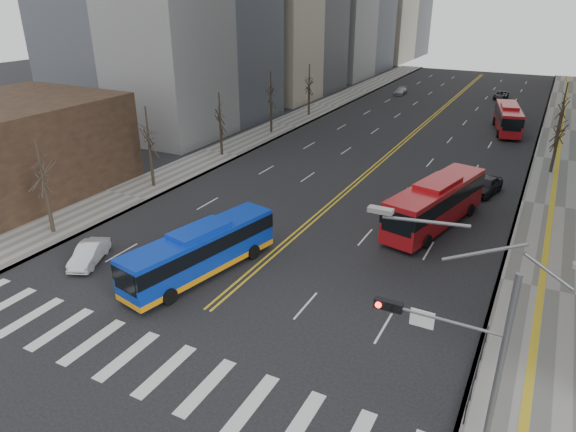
# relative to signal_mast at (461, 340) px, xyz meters

# --- Properties ---
(ground) EXTENTS (220.00, 220.00, 0.00)m
(ground) POSITION_rel_signal_mast_xyz_m (-13.77, -2.00, -4.86)
(ground) COLOR black
(sidewalk_right) EXTENTS (7.00, 130.00, 0.15)m
(sidewalk_right) POSITION_rel_signal_mast_xyz_m (3.73, 43.00, -4.78)
(sidewalk_right) COLOR #65635E
(sidewalk_right) RESTS_ON ground
(sidewalk_left) EXTENTS (5.00, 130.00, 0.15)m
(sidewalk_left) POSITION_rel_signal_mast_xyz_m (-30.27, 43.00, -4.78)
(sidewalk_left) COLOR #65635E
(sidewalk_left) RESTS_ON ground
(crosswalk) EXTENTS (26.70, 4.00, 0.01)m
(crosswalk) POSITION_rel_signal_mast_xyz_m (-13.77, -2.00, -4.85)
(crosswalk) COLOR silver
(crosswalk) RESTS_ON ground
(centerline) EXTENTS (0.55, 100.00, 0.01)m
(centerline) POSITION_rel_signal_mast_xyz_m (-13.77, 53.00, -4.85)
(centerline) COLOR gold
(centerline) RESTS_ON ground
(storefront) EXTENTS (14.00, 18.00, 8.00)m
(storefront) POSITION_rel_signal_mast_xyz_m (-39.77, 9.97, -0.85)
(storefront) COLOR black
(storefront) RESTS_ON ground
(signal_mast) EXTENTS (5.37, 0.37, 9.39)m
(signal_mast) POSITION_rel_signal_mast_xyz_m (0.00, 0.00, 0.00)
(signal_mast) COLOR slate
(signal_mast) RESTS_ON ground
(pedestrian_railing) EXTENTS (0.06, 6.06, 1.02)m
(pedestrian_railing) POSITION_rel_signal_mast_xyz_m (0.53, 4.00, -4.03)
(pedestrian_railing) COLOR black
(pedestrian_railing) RESTS_ON sidewalk_right
(street_trees) EXTENTS (35.20, 47.20, 7.60)m
(street_trees) POSITION_rel_signal_mast_xyz_m (-20.94, 32.55, 0.02)
(street_trees) COLOR black
(street_trees) RESTS_ON ground
(blue_bus) EXTENTS (4.53, 11.22, 3.22)m
(blue_bus) POSITION_rel_signal_mast_xyz_m (-16.43, 6.24, -3.17)
(blue_bus) COLOR #0B31B2
(blue_bus) RESTS_ON ground
(red_bus_near) EXTENTS (5.29, 11.93, 3.68)m
(red_bus_near) POSITION_rel_signal_mast_xyz_m (-5.15, 20.26, -2.81)
(red_bus_near) COLOR #A41116
(red_bus_near) RESTS_ON ground
(red_bus_far) EXTENTS (4.47, 11.00, 3.41)m
(red_bus_far) POSITION_rel_signal_mast_xyz_m (-3.56, 53.41, -2.95)
(red_bus_far) COLOR #A41116
(red_bus_far) RESTS_ON ground
(car_white) EXTENTS (2.87, 4.19, 1.31)m
(car_white) POSITION_rel_signal_mast_xyz_m (-23.87, 4.00, -4.20)
(car_white) COLOR silver
(car_white) RESTS_ON ground
(car_dark_mid) EXTENTS (2.74, 4.70, 1.50)m
(car_dark_mid) POSITION_rel_signal_mast_xyz_m (-2.64, 29.23, -4.11)
(car_dark_mid) COLOR black
(car_dark_mid) RESTS_ON ground
(car_silver) EXTENTS (1.80, 4.09, 1.17)m
(car_silver) POSITION_rel_signal_mast_xyz_m (-22.78, 72.28, -4.27)
(car_silver) COLOR #9F9EA4
(car_silver) RESTS_ON ground
(car_dark_far) EXTENTS (2.11, 4.42, 1.22)m
(car_dark_far) POSITION_rel_signal_mast_xyz_m (-6.87, 76.18, -4.25)
(car_dark_far) COLOR black
(car_dark_far) RESTS_ON ground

